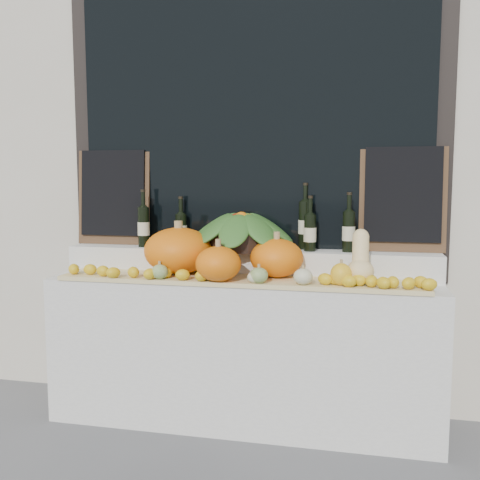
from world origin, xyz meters
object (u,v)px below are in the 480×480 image
produce_bowl (241,230)px  wine_bottle_tall (305,225)px  pumpkin_left (179,251)px  butternut_squash (360,261)px  pumpkin_right (277,258)px

produce_bowl → wine_bottle_tall: bearing=12.2°
pumpkin_left → wine_bottle_tall: bearing=19.9°
pumpkin_left → produce_bowl: 0.41m
butternut_squash → wine_bottle_tall: wine_bottle_tall is taller
pumpkin_left → wine_bottle_tall: size_ratio=1.02×
pumpkin_left → wine_bottle_tall: wine_bottle_tall is taller
pumpkin_right → butternut_squash: bearing=-9.7°
pumpkin_right → wine_bottle_tall: (0.14, 0.26, 0.17)m
produce_bowl → wine_bottle_tall: size_ratio=1.69×
butternut_squash → produce_bowl: 0.77m
pumpkin_left → butternut_squash: 1.07m
butternut_squash → pumpkin_right: bearing=170.3°
butternut_squash → wine_bottle_tall: 0.51m
pumpkin_left → produce_bowl: size_ratio=0.60×
pumpkin_left → produce_bowl: (0.35, 0.18, 0.11)m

